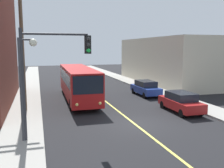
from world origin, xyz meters
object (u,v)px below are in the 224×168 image
at_px(city_bus, 78,82).
at_px(utility_pole_near, 21,31).
at_px(parked_car_red, 181,102).
at_px(fire_hydrant, 194,100).
at_px(parked_car_blue, 146,88).
at_px(street_lamp_left, 25,74).
at_px(traffic_signal_left_corner, 52,63).

relative_size(city_bus, utility_pole_near, 1.06).
distance_m(parked_car_red, fire_hydrant, 2.53).
relative_size(parked_car_blue, utility_pole_near, 0.38).
bearing_deg(street_lamp_left, traffic_signal_left_corner, 0.63).
xyz_separation_m(parked_car_red, street_lamp_left, (-11.55, -3.44, 2.90)).
distance_m(city_bus, parked_car_red, 10.12).
xyz_separation_m(parked_car_blue, utility_pole_near, (-12.18, -3.72, 5.60)).
xyz_separation_m(traffic_signal_left_corner, street_lamp_left, (-1.42, -0.02, -0.56)).
distance_m(parked_car_red, parked_car_blue, 7.30).
relative_size(city_bus, street_lamp_left, 2.22).
bearing_deg(parked_car_red, traffic_signal_left_corner, -161.35).
xyz_separation_m(parked_car_blue, traffic_signal_left_corner, (-10.34, -10.72, 3.46)).
bearing_deg(parked_car_blue, traffic_signal_left_corner, -133.97).
distance_m(parked_car_red, traffic_signal_left_corner, 11.24).
distance_m(traffic_signal_left_corner, fire_hydrant, 13.67).
height_order(parked_car_red, parked_car_blue, same).
bearing_deg(fire_hydrant, utility_pole_near, 171.00).
bearing_deg(city_bus, street_lamp_left, -112.67).
distance_m(parked_car_red, street_lamp_left, 12.39).
bearing_deg(utility_pole_near, parked_car_red, -16.66).
bearing_deg(utility_pole_near, fire_hydrant, -9.00).
relative_size(parked_car_red, utility_pole_near, 0.38).
relative_size(parked_car_blue, street_lamp_left, 0.80).
xyz_separation_m(city_bus, street_lamp_left, (-4.40, -10.53, 1.92)).
relative_size(parked_car_red, traffic_signal_left_corner, 0.74).
distance_m(city_bus, street_lamp_left, 11.57).
bearing_deg(utility_pole_near, city_bus, 36.06).
distance_m(traffic_signal_left_corner, street_lamp_left, 1.52).
relative_size(parked_car_red, street_lamp_left, 0.80).
height_order(utility_pole_near, fire_hydrant, utility_pole_near).
height_order(city_bus, fire_hydrant, city_bus).
bearing_deg(fire_hydrant, street_lamp_left, -160.72).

